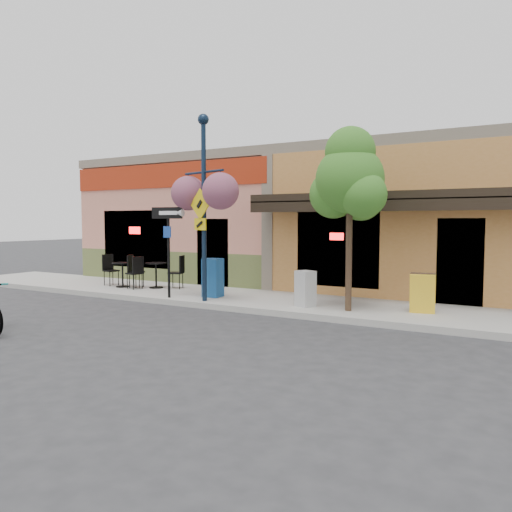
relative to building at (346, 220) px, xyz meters
The scene contains 12 objects.
ground 7.83m from the building, 90.00° to the right, with size 90.00×90.00×0.00m, color #2D2D30.
sidewalk 5.91m from the building, 90.00° to the right, with size 24.00×3.00×0.15m, color #9E9B93.
curb 7.28m from the building, 90.00° to the right, with size 24.00×0.12×0.15m, color #A8A59E.
building is the anchor object (origin of this frame).
lamp_post 6.86m from the building, 102.21° to the right, with size 1.54×0.61×4.81m, color #101F33, non-canonical shape.
one_way_sign 7.27m from the building, 111.22° to the right, with size 0.94×0.20×2.45m, color black, non-canonical shape.
cafe_set_left 7.98m from the building, 132.49° to the right, with size 1.69×0.85×1.01m, color black, non-canonical shape.
cafe_set_right 7.05m from the building, 127.87° to the right, with size 1.72×0.86×1.03m, color black, non-canonical shape.
newspaper_box_blue 6.44m from the building, 105.41° to the right, with size 0.47×0.42×1.05m, color #174B8A, non-canonical shape.
newspaper_box_grey 6.52m from the building, 79.12° to the right, with size 0.41×0.37×0.87m, color #AEAEAE, non-canonical shape.
street_tree 6.63m from the building, 69.79° to the right, with size 1.67×1.67×4.27m, color #3D7A26, non-canonical shape.
sandwich_board 7.17m from the building, 56.36° to the right, with size 0.55×0.40×0.91m, color yellow, non-canonical shape.
Camera 1 is at (6.13, -9.71, 2.22)m, focal length 35.00 mm.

